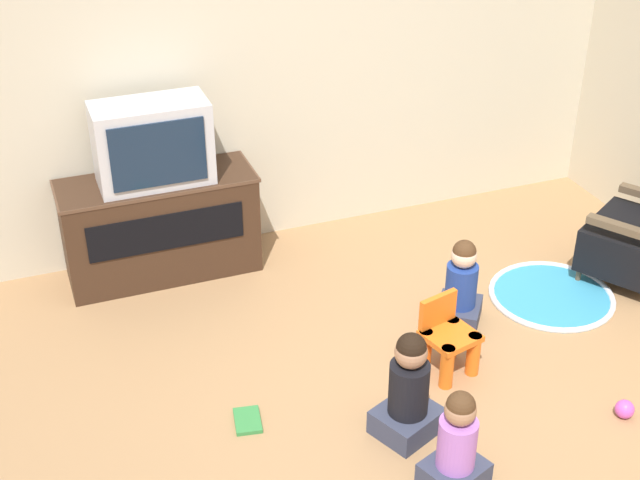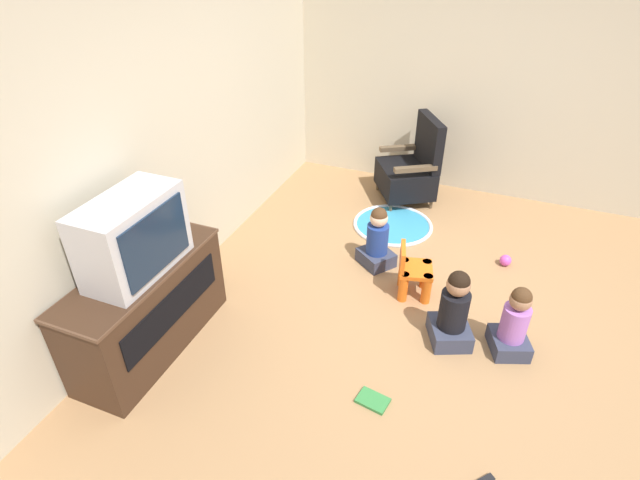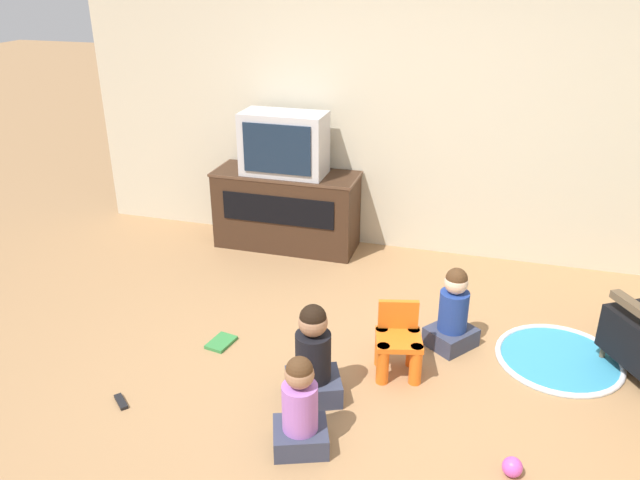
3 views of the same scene
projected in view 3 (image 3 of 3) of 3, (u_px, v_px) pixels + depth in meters
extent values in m
plane|color=#9E754C|center=(342.00, 389.00, 3.88)|extent=(30.00, 30.00, 0.00)
cube|color=beige|center=(386.00, 92.00, 5.33)|extent=(5.57, 0.12, 2.82)
cube|color=#382316|center=(287.00, 210.00, 5.70)|extent=(1.28, 0.47, 0.71)
cube|color=#503626|center=(286.00, 174.00, 5.56)|extent=(1.31, 0.48, 0.02)
cube|color=black|center=(278.00, 210.00, 5.45)|extent=(1.02, 0.01, 0.26)
cube|color=#B7B7BC|center=(284.00, 144.00, 5.42)|extent=(0.73, 0.37, 0.55)
cube|color=#142338|center=(277.00, 149.00, 5.25)|extent=(0.60, 0.02, 0.43)
cylinder|color=brown|center=(603.00, 352.00, 4.16)|extent=(0.04, 0.04, 0.10)
cube|color=brown|center=(640.00, 311.00, 3.77)|extent=(0.30, 0.43, 0.05)
cylinder|color=orange|center=(383.00, 364.00, 3.89)|extent=(0.08, 0.08, 0.27)
cylinder|color=orange|center=(416.00, 365.00, 3.89)|extent=(0.08, 0.08, 0.27)
cylinder|color=orange|center=(381.00, 347.00, 4.07)|extent=(0.08, 0.08, 0.27)
cylinder|color=orange|center=(413.00, 347.00, 4.06)|extent=(0.08, 0.08, 0.27)
cube|color=orange|center=(399.00, 340.00, 3.93)|extent=(0.34, 0.33, 0.04)
cube|color=orange|center=(398.00, 314.00, 3.99)|extent=(0.26, 0.10, 0.19)
cylinder|color=teal|center=(559.00, 359.00, 4.17)|extent=(0.83, 0.83, 0.01)
torus|color=silver|center=(559.00, 358.00, 4.16)|extent=(0.83, 0.83, 0.04)
cube|color=#33384C|center=(300.00, 437.00, 3.40)|extent=(0.37, 0.35, 0.13)
cylinder|color=#A566BF|center=(300.00, 407.00, 3.32)|extent=(0.19, 0.19, 0.28)
sphere|color=#9E7051|center=(299.00, 374.00, 3.23)|extent=(0.16, 0.16, 0.16)
sphere|color=#472D19|center=(299.00, 370.00, 3.22)|extent=(0.14, 0.14, 0.14)
cube|color=#33384C|center=(313.00, 387.00, 3.79)|extent=(0.41, 0.39, 0.14)
cylinder|color=black|center=(313.00, 356.00, 3.70)|extent=(0.21, 0.21, 0.31)
sphere|color=#9E7051|center=(313.00, 322.00, 3.60)|extent=(0.17, 0.17, 0.17)
sphere|color=black|center=(313.00, 318.00, 3.59)|extent=(0.16, 0.16, 0.16)
cube|color=#33384C|center=(451.00, 337.00, 4.30)|extent=(0.39, 0.40, 0.13)
cylinder|color=navy|center=(453.00, 311.00, 4.22)|extent=(0.20, 0.20, 0.28)
sphere|color=beige|center=(456.00, 282.00, 4.13)|extent=(0.16, 0.16, 0.16)
sphere|color=#472D19|center=(457.00, 279.00, 4.12)|extent=(0.15, 0.15, 0.15)
sphere|color=#CC4CB2|center=(512.00, 467.00, 3.21)|extent=(0.11, 0.11, 0.11)
cube|color=#337F3D|center=(221.00, 342.00, 4.33)|extent=(0.18, 0.23, 0.02)
cube|color=black|center=(121.00, 402.00, 3.76)|extent=(0.14, 0.13, 0.02)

